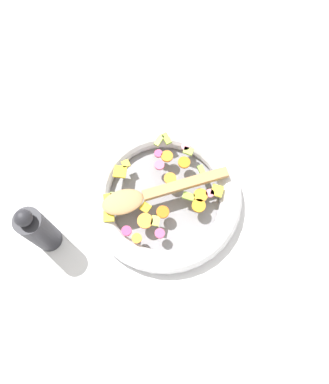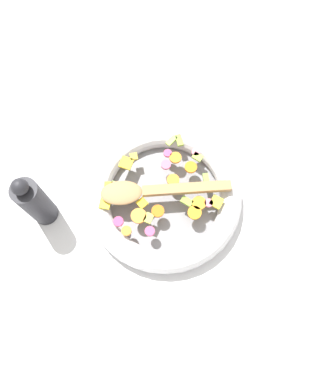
{
  "view_description": "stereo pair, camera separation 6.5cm",
  "coord_description": "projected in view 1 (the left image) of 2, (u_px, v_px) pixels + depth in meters",
  "views": [
    {
      "loc": [
        -0.19,
        0.21,
        0.82
      ],
      "look_at": [
        0.0,
        0.0,
        0.05
      ],
      "focal_mm": 35.0,
      "sensor_mm": 36.0,
      "label": 1
    },
    {
      "loc": [
        -0.23,
        0.16,
        0.82
      ],
      "look_at": [
        0.0,
        0.0,
        0.05
      ],
      "focal_mm": 35.0,
      "sensor_mm": 36.0,
      "label": 2
    }
  ],
  "objects": [
    {
      "name": "ground_plane",
      "position": [
        164.0,
        199.0,
        0.87
      ],
      "size": [
        4.0,
        4.0,
        0.0
      ],
      "primitive_type": "plane",
      "color": "silver"
    },
    {
      "name": "skillet",
      "position": [
        164.0,
        196.0,
        0.85
      ],
      "size": [
        0.35,
        0.35,
        0.05
      ],
      "color": "slate",
      "rests_on": "ground_plane"
    },
    {
      "name": "chopped_vegetables",
      "position": [
        163.0,
        190.0,
        0.82
      ],
      "size": [
        0.23,
        0.27,
        0.01
      ],
      "color": "orange",
      "rests_on": "skillet"
    },
    {
      "name": "wooden_spoon",
      "position": [
        152.0,
        194.0,
        0.81
      ],
      "size": [
        0.18,
        0.26,
        0.01
      ],
      "color": "#A87F51",
      "rests_on": "chopped_vegetables"
    },
    {
      "name": "pepper_mill",
      "position": [
        38.0,
        230.0,
        0.76
      ],
      "size": [
        0.06,
        0.06,
        0.19
      ],
      "color": "#232328",
      "rests_on": "ground_plane"
    }
  ]
}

